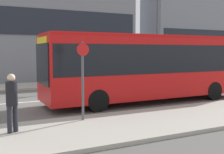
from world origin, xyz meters
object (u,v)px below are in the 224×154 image
Objects in this scene: bus_stop_sign at (83,75)px; street_lamp at (157,25)px; city_bus at (148,64)px; pedestrian_near_stop at (12,99)px; parked_car_0 at (196,74)px.

bus_stop_sign is 14.79m from street_lamp.
bus_stop_sign is 0.36× the size of street_lamp.
city_bus is 6.08× the size of pedestrian_near_stop.
street_lamp reaches higher than pedestrian_near_stop.
pedestrian_near_stop is at bearing -168.08° from bus_stop_sign.
city_bus is 3.89× the size of bus_stop_sign.
street_lamp reaches higher than parked_car_0.
city_bus is 9.80m from street_lamp.
parked_car_0 is at bearing 33.12° from bus_stop_sign.
bus_stop_sign is (-13.30, -8.68, 1.08)m from parked_car_0.
city_bus is at bearing -145.81° from parked_car_0.
pedestrian_near_stop is at bearing -152.76° from city_bus.
parked_car_0 is 18.23m from pedestrian_near_stop.
parked_car_0 is 1.46× the size of bus_stop_sign.
parked_car_0 is 15.92m from bus_stop_sign.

